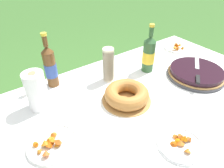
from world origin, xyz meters
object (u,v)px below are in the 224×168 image
at_px(cider_bottle_green, 149,54).
at_px(snack_plate_left, 52,143).
at_px(paper_towel_roll, 37,91).
at_px(cup_stack, 108,65).
at_px(snack_plate_far, 176,48).
at_px(berry_tart, 196,73).
at_px(bundt_cake, 127,95).
at_px(serving_knife, 197,71).
at_px(snack_plate_right, 180,144).
at_px(cider_bottle_amber, 50,67).

bearing_deg(cider_bottle_green, snack_plate_left, -164.62).
bearing_deg(paper_towel_roll, cup_stack, -0.22).
bearing_deg(snack_plate_far, berry_tart, -122.67).
bearing_deg(bundt_cake, snack_plate_far, 20.05).
height_order(serving_knife, snack_plate_far, serving_knife).
height_order(bundt_cake, snack_plate_right, bundt_cake).
distance_m(bundt_cake, cider_bottle_green, 0.39).
bearing_deg(serving_knife, snack_plate_right, 173.24).
bearing_deg(cider_bottle_green, cup_stack, 168.33).
bearing_deg(serving_knife, cider_bottle_green, 88.27).
xyz_separation_m(snack_plate_left, paper_towel_roll, (0.05, 0.28, 0.10)).
distance_m(bundt_cake, snack_plate_left, 0.48).
distance_m(snack_plate_far, paper_towel_roll, 1.21).
xyz_separation_m(cup_stack, cider_bottle_green, (0.29, -0.06, 0.01)).
bearing_deg(snack_plate_left, snack_plate_right, -36.25).
bearing_deg(snack_plate_left, serving_knife, -2.90).
distance_m(cider_bottle_amber, snack_plate_right, 0.84).
distance_m(cider_bottle_amber, snack_plate_left, 0.50).
bearing_deg(cider_bottle_amber, snack_plate_left, -113.48).
bearing_deg(cider_bottle_amber, snack_plate_right, -70.56).
bearing_deg(snack_plate_right, snack_plate_left, 143.75).
relative_size(serving_knife, cider_bottle_green, 0.95).
height_order(bundt_cake, paper_towel_roll, paper_towel_roll).
height_order(cup_stack, snack_plate_left, cup_stack).
relative_size(cider_bottle_green, snack_plate_far, 1.66).
xyz_separation_m(cup_stack, snack_plate_right, (-0.04, -0.63, -0.10)).
height_order(serving_knife, paper_towel_roll, paper_towel_roll).
bearing_deg(cider_bottle_green, cider_bottle_amber, 160.29).
bearing_deg(cup_stack, berry_tart, -32.07).
height_order(serving_knife, cider_bottle_green, cider_bottle_green).
xyz_separation_m(serving_knife, cider_bottle_green, (-0.19, 0.27, 0.06)).
relative_size(serving_knife, paper_towel_roll, 1.43).
height_order(cider_bottle_green, snack_plate_far, cider_bottle_green).
relative_size(berry_tart, cider_bottle_amber, 1.09).
xyz_separation_m(cider_bottle_amber, snack_plate_left, (-0.19, -0.44, -0.12)).
distance_m(snack_plate_left, snack_plate_far, 1.29).
distance_m(cup_stack, snack_plate_right, 0.64).
relative_size(serving_knife, cider_bottle_amber, 0.91).
relative_size(berry_tart, paper_towel_roll, 1.71).
xyz_separation_m(berry_tart, bundt_cake, (-0.54, 0.08, 0.01)).
distance_m(bundt_cake, snack_plate_right, 0.39).
bearing_deg(cup_stack, serving_knife, -34.73).
bearing_deg(berry_tart, cider_bottle_amber, 150.04).
bearing_deg(cider_bottle_green, serving_knife, -55.64).
height_order(berry_tart, snack_plate_far, berry_tart).
bearing_deg(berry_tart, snack_plate_right, -150.35).
xyz_separation_m(serving_knife, snack_plate_far, (0.26, 0.38, -0.05)).
distance_m(snack_plate_right, paper_towel_roll, 0.76).
relative_size(cider_bottle_amber, snack_plate_far, 1.72).
xyz_separation_m(cider_bottle_amber, paper_towel_roll, (-0.14, -0.16, -0.02)).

